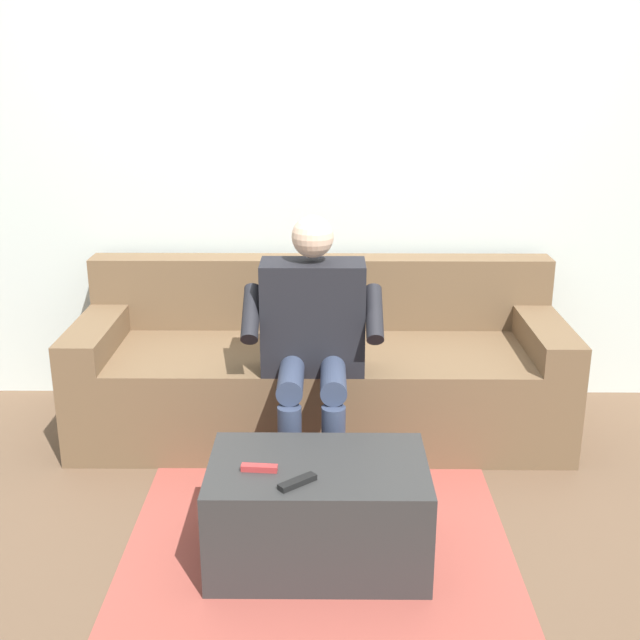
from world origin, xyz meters
TOP-DOWN VIEW (x-y plane):
  - ground_plane at (0.00, 0.60)m, footprint 8.00×8.00m
  - back_wall at (0.00, -0.60)m, footprint 5.14×0.06m
  - couch at (0.00, -0.13)m, footprint 2.38×0.83m
  - coffee_table at (0.00, 1.00)m, footprint 0.80×0.51m
  - person_solo_seated at (0.03, 0.29)m, footprint 0.61×0.57m
  - remote_red at (0.21, 1.05)m, footprint 0.13×0.04m
  - remote_black at (0.07, 1.15)m, footprint 0.14×0.12m
  - floor_rug at (0.00, 0.88)m, footprint 1.49×1.49m

SIDE VIEW (x-z plane):
  - ground_plane at x=0.00m, z-range 0.00..0.00m
  - floor_rug at x=0.00m, z-range 0.00..0.01m
  - coffee_table at x=0.00m, z-range 0.00..0.40m
  - couch at x=0.00m, z-range -0.12..0.70m
  - remote_black at x=0.07m, z-range 0.40..0.42m
  - remote_red at x=0.21m, z-range 0.40..0.42m
  - person_solo_seated at x=0.03m, z-range 0.08..1.23m
  - back_wall at x=0.00m, z-range 0.00..2.79m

